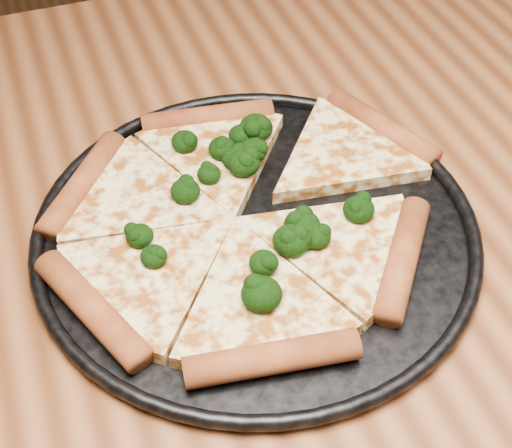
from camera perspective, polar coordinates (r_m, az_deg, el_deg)
name	(u,v)px	position (r m, az deg, el deg)	size (l,w,h in m)	color
dining_table	(273,276)	(0.78, 1.32, -3.93)	(1.20, 0.90, 0.75)	brown
pizza_pan	(256,230)	(0.68, 0.00, -0.47)	(0.40, 0.40, 0.02)	black
pizza	(241,215)	(0.68, -1.11, 0.66)	(0.40, 0.35, 0.03)	#FFE79C
broccoli_florets	(254,197)	(0.69, -0.17, 2.06)	(0.22, 0.24, 0.03)	black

